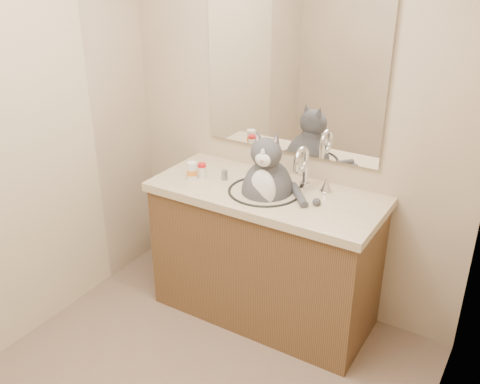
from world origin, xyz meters
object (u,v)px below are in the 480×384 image
cat (267,188)px  pill_bottle_orange (192,171)px  grey_canister (225,175)px  pill_bottle_redcap (202,170)px

cat → pill_bottle_orange: 0.48m
pill_bottle_orange → grey_canister: pill_bottle_orange is taller
cat → grey_canister: 0.30m
pill_bottle_orange → cat: bearing=8.3°
cat → pill_bottle_orange: size_ratio=5.56×
cat → grey_canister: bearing=162.0°
cat → grey_canister: cat is taller
grey_canister → cat: bearing=-3.6°
cat → pill_bottle_orange: cat is taller
pill_bottle_redcap → grey_canister: pill_bottle_redcap is taller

